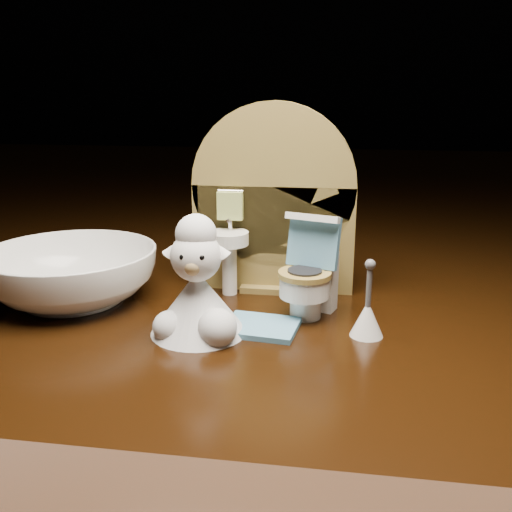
% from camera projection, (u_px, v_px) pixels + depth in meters
% --- Properties ---
extents(backdrop_panel, '(0.13, 0.05, 0.15)m').
position_uv_depth(backdrop_panel, '(272.00, 210.00, 0.45)').
color(backdrop_panel, olive).
rests_on(backdrop_panel, ground).
extents(toy_toilet, '(0.04, 0.05, 0.07)m').
position_uv_depth(toy_toilet, '(310.00, 278.00, 0.41)').
color(toy_toilet, white).
rests_on(toy_toilet, ground).
extents(bath_mat, '(0.05, 0.05, 0.00)m').
position_uv_depth(bath_mat, '(261.00, 327.00, 0.39)').
color(bath_mat, '#5590B1').
rests_on(bath_mat, ground).
extents(toilet_brush, '(0.02, 0.02, 0.05)m').
position_uv_depth(toilet_brush, '(367.00, 316.00, 0.38)').
color(toilet_brush, white).
rests_on(toilet_brush, ground).
extents(plush_lamb, '(0.07, 0.07, 0.08)m').
position_uv_depth(plush_lamb, '(198.00, 293.00, 0.38)').
color(plush_lamb, silver).
rests_on(plush_lamb, ground).
extents(ceramic_bowl, '(0.13, 0.13, 0.04)m').
position_uv_depth(ceramic_bowl, '(72.00, 275.00, 0.44)').
color(ceramic_bowl, white).
rests_on(ceramic_bowl, ground).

